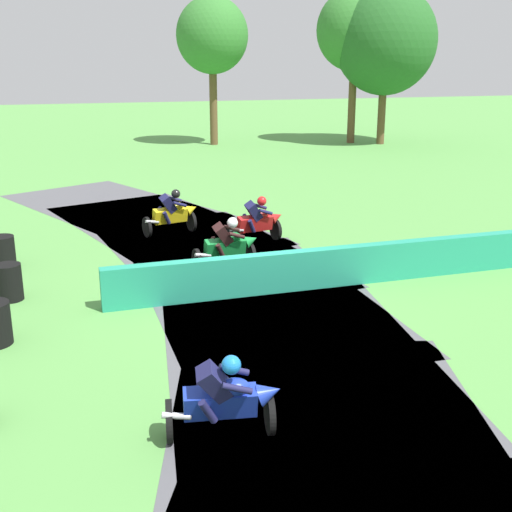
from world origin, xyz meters
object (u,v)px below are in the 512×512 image
Objects in this scene: motorcycle_chase_green at (228,245)px; tire_stack_far at (9,282)px; motorcycle_lead_blue at (226,398)px; motorcycle_fourth_yellow at (173,213)px; motorcycle_trailing_red at (257,221)px; tire_stack_extra_a at (2,252)px.

motorcycle_chase_green is 2.10× the size of tire_stack_far.
motorcycle_lead_blue is 2.13× the size of tire_stack_far.
motorcycle_chase_green is at bearing 76.95° from motorcycle_lead_blue.
motorcycle_fourth_yellow is at bearing 102.61° from motorcycle_chase_green.
motorcycle_trailing_red is (3.02, 9.48, 0.01)m from motorcycle_lead_blue.
motorcycle_lead_blue is 7.35m from tire_stack_far.
motorcycle_trailing_red is at bearing 24.76° from tire_stack_far.
motorcycle_fourth_yellow reaches higher than motorcycle_trailing_red.
motorcycle_lead_blue reaches higher than tire_stack_far.
motorcycle_lead_blue is at bearing -67.80° from tire_stack_extra_a.
motorcycle_lead_blue is at bearing -94.55° from motorcycle_fourth_yellow.
motorcycle_trailing_red is at bearing -35.96° from motorcycle_fourth_yellow.
motorcycle_trailing_red is 2.13× the size of tire_stack_far.
motorcycle_fourth_yellow is (-0.82, 3.69, 0.00)m from motorcycle_chase_green.
motorcycle_trailing_red reaches higher than motorcycle_chase_green.
motorcycle_trailing_red reaches higher than tire_stack_extra_a.
motorcycle_chase_green is (1.70, 7.35, 0.00)m from motorcycle_lead_blue.
tire_stack_far is (-4.20, -4.48, -0.25)m from motorcycle_fourth_yellow.
motorcycle_trailing_red is at bearing 58.18° from motorcycle_chase_green.
motorcycle_fourth_yellow reaches higher than motorcycle_lead_blue.
motorcycle_fourth_yellow is (0.88, 11.03, 0.01)m from motorcycle_lead_blue.
tire_stack_far is 1.00× the size of tire_stack_extra_a.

